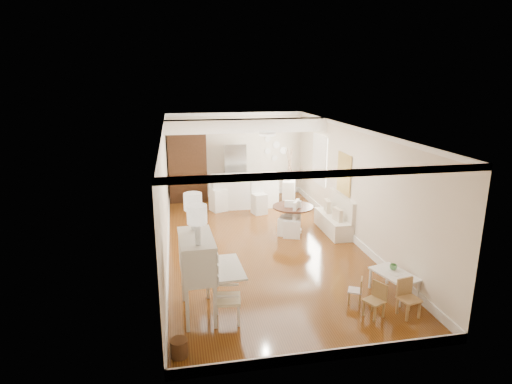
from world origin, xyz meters
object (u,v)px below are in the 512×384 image
object	(u,v)px
kids_chair_b	(355,290)
slip_chair_near	(292,220)
dining_table	(293,219)
gustavian_armchair	(227,298)
bar_stool_left	(218,193)
bar_stool_right	(259,198)
fridge	(246,171)
kids_chair_a	(374,300)
wicker_basket	(179,348)
slip_chair_far	(288,217)
pantry_cabinet	(188,166)
kids_chair_c	(409,298)
breakfast_counter	(245,191)
secretary_bureau	(197,276)
sideboard	(289,192)
kids_table	(394,284)

from	to	relation	value
kids_chair_b	slip_chair_near	bearing A→B (deg)	-148.90
kids_chair_b	dining_table	distance (m)	3.69
gustavian_armchair	bar_stool_left	size ratio (longest dim) A/B	0.76
bar_stool_right	fridge	distance (m)	1.83
slip_chair_near	bar_stool_left	xyz separation A→B (m)	(-1.61, 2.49, 0.10)
kids_chair_a	bar_stool_left	bearing A→B (deg)	171.13
wicker_basket	slip_chair_far	bearing A→B (deg)	57.75
pantry_cabinet	fridge	distance (m)	1.92
gustavian_armchair	bar_stool_right	size ratio (longest dim) A/B	0.85
fridge	gustavian_armchair	bearing A→B (deg)	-101.90
wicker_basket	bar_stool_right	xyz separation A→B (m)	(2.45, 6.35, 0.35)
slip_chair_far	slip_chair_near	bearing A→B (deg)	54.84
kids_chair_c	pantry_cabinet	world-z (taller)	pantry_cabinet
kids_chair_b	kids_chair_c	world-z (taller)	kids_chair_c
gustavian_armchair	kids_chair_a	xyz separation A→B (m)	(2.44, -0.35, -0.10)
kids_chair_b	bar_stool_left	size ratio (longest dim) A/B	0.46
kids_chair_c	slip_chair_near	xyz separation A→B (m)	(-0.93, 4.01, 0.12)
breakfast_counter	wicker_basket	bearing A→B (deg)	-106.90
gustavian_armchair	dining_table	xyz separation A→B (m)	(2.19, 3.83, -0.05)
secretary_bureau	slip_chair_far	distance (m)	4.21
wicker_basket	breakfast_counter	bearing A→B (deg)	73.10
secretary_bureau	bar_stool_left	world-z (taller)	secretary_bureau
bar_stool_left	slip_chair_near	bearing A→B (deg)	-78.86
sideboard	kids_chair_a	bearing A→B (deg)	-74.04
wicker_basket	sideboard	size ratio (longest dim) A/B	0.32
secretary_bureau	slip_chair_far	size ratio (longest dim) A/B	1.53
kids_chair_c	kids_chair_b	bearing A→B (deg)	129.84
bar_stool_right	kids_chair_b	bearing A→B (deg)	-97.20
bar_stool_right	kids_table	bearing A→B (deg)	-88.36
gustavian_armchair	kids_chair_b	distance (m)	2.33
wicker_basket	sideboard	distance (m)	8.00
bar_stool_right	wicker_basket	bearing A→B (deg)	-125.44
kids_chair_a	fridge	xyz separation A→B (m)	(-0.90, 7.67, 0.60)
kids_chair_b	pantry_cabinet	xyz separation A→B (m)	(-2.67, 7.21, 0.90)
kids_chair_b	bar_stool_left	bearing A→B (deg)	-135.35
kids_chair_c	slip_chair_far	xyz separation A→B (m)	(-0.99, 4.13, 0.13)
secretary_bureau	slip_chair_near	xyz separation A→B (m)	(2.55, 3.26, -0.26)
slip_chair_near	fridge	bearing A→B (deg)	116.71
slip_chair_near	slip_chair_far	size ratio (longest dim) A/B	0.96
dining_table	slip_chair_near	distance (m)	0.29
dining_table	breakfast_counter	distance (m)	2.59
dining_table	pantry_cabinet	xyz separation A→B (m)	(-2.54, 3.52, 0.79)
kids_table	bar_stool_left	distance (m)	6.36
kids_chair_c	slip_chair_far	size ratio (longest dim) A/B	0.71
bar_stool_left	bar_stool_right	xyz separation A→B (m)	(1.16, -0.52, -0.06)
secretary_bureau	wicker_basket	world-z (taller)	secretary_bureau
wicker_basket	pantry_cabinet	xyz separation A→B (m)	(0.45, 8.16, 1.02)
kids_chair_b	kids_chair_c	xyz separation A→B (m)	(0.71, -0.59, 0.08)
slip_chair_far	kids_chair_a	bearing A→B (deg)	34.12
kids_chair_a	breakfast_counter	bearing A→B (deg)	163.55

